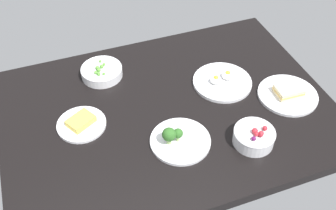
{
  "coord_description": "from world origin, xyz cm",
  "views": [
    {
      "loc": [
        -35.89,
        -97.97,
        109.24
      ],
      "look_at": [
        0.0,
        0.0,
        6.0
      ],
      "focal_mm": 43.15,
      "sensor_mm": 36.0,
      "label": 1
    }
  ],
  "objects_px": {
    "plate_broccoli": "(179,140)",
    "bowl_berries": "(254,136)",
    "plate_cheese": "(81,123)",
    "plate_sandwich": "(288,94)",
    "bowl_peas": "(102,71)",
    "plate_eggs": "(222,81)"
  },
  "relations": [
    {
      "from": "plate_broccoli",
      "to": "bowl_berries",
      "type": "bearing_deg",
      "value": -19.53
    },
    {
      "from": "plate_cheese",
      "to": "plate_sandwich",
      "type": "bearing_deg",
      "value": -8.89
    },
    {
      "from": "bowl_peas",
      "to": "plate_cheese",
      "type": "bearing_deg",
      "value": -118.79
    },
    {
      "from": "plate_eggs",
      "to": "plate_cheese",
      "type": "height_order",
      "value": "plate_eggs"
    },
    {
      "from": "bowl_berries",
      "to": "plate_broccoli",
      "type": "bearing_deg",
      "value": 160.47
    },
    {
      "from": "bowl_berries",
      "to": "plate_cheese",
      "type": "xyz_separation_m",
      "value": [
        -0.53,
        0.28,
        -0.02
      ]
    },
    {
      "from": "plate_eggs",
      "to": "bowl_peas",
      "type": "height_order",
      "value": "bowl_peas"
    },
    {
      "from": "bowl_berries",
      "to": "plate_cheese",
      "type": "relative_size",
      "value": 0.81
    },
    {
      "from": "bowl_berries",
      "to": "plate_sandwich",
      "type": "height_order",
      "value": "bowl_berries"
    },
    {
      "from": "plate_eggs",
      "to": "bowl_berries",
      "type": "bearing_deg",
      "value": -95.96
    },
    {
      "from": "bowl_berries",
      "to": "plate_cheese",
      "type": "distance_m",
      "value": 0.6
    },
    {
      "from": "plate_eggs",
      "to": "plate_broccoli",
      "type": "height_order",
      "value": "plate_broccoli"
    },
    {
      "from": "plate_cheese",
      "to": "plate_broccoli",
      "type": "height_order",
      "value": "plate_broccoli"
    },
    {
      "from": "plate_cheese",
      "to": "plate_sandwich",
      "type": "xyz_separation_m",
      "value": [
        0.76,
        -0.12,
        0.0
      ]
    },
    {
      "from": "bowl_berries",
      "to": "plate_eggs",
      "type": "xyz_separation_m",
      "value": [
        0.03,
        0.31,
        -0.02
      ]
    },
    {
      "from": "plate_eggs",
      "to": "plate_broccoli",
      "type": "distance_m",
      "value": 0.35
    },
    {
      "from": "bowl_berries",
      "to": "plate_eggs",
      "type": "height_order",
      "value": "bowl_berries"
    },
    {
      "from": "bowl_berries",
      "to": "bowl_peas",
      "type": "xyz_separation_m",
      "value": [
        -0.4,
        0.51,
        -0.01
      ]
    },
    {
      "from": "plate_eggs",
      "to": "plate_broccoli",
      "type": "relative_size",
      "value": 1.11
    },
    {
      "from": "plate_cheese",
      "to": "bowl_peas",
      "type": "relative_size",
      "value": 1.06
    },
    {
      "from": "bowl_berries",
      "to": "plate_broccoli",
      "type": "xyz_separation_m",
      "value": [
        -0.24,
        0.08,
        -0.01
      ]
    },
    {
      "from": "bowl_berries",
      "to": "plate_sandwich",
      "type": "xyz_separation_m",
      "value": [
        0.23,
        0.16,
        -0.02
      ]
    }
  ]
}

